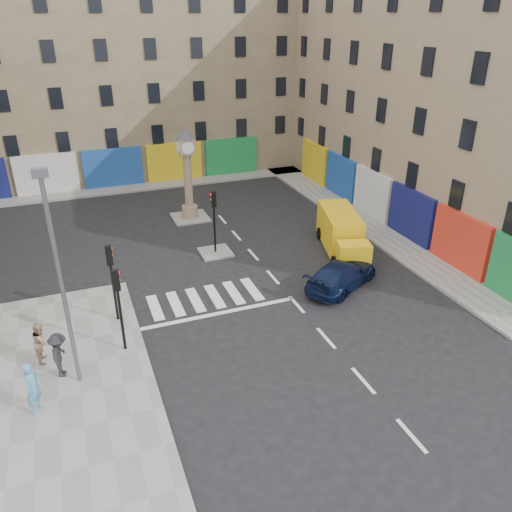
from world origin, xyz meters
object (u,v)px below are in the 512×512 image
navy_sedan (342,274)px  pedestrian_blue (33,387)px  yellow_van (342,233)px  traffic_light_left_far (111,271)px  traffic_light_left_near (118,297)px  lamp_post (59,272)px  clock_pillar (187,168)px  traffic_light_island (214,212)px  pedestrian_dark (60,355)px  pedestrian_tan (42,342)px

navy_sedan → pedestrian_blue: size_ratio=2.38×
yellow_van → pedestrian_blue: yellow_van is taller
traffic_light_left_far → pedestrian_blue: 6.17m
traffic_light_left_near → pedestrian_blue: bearing=-142.9°
lamp_post → clock_pillar: (8.20, 15.20, -1.24)m
traffic_light_island → pedestrian_dark: traffic_light_island is taller
lamp_post → yellow_van: bearing=24.4°
traffic_light_left_near → yellow_van: bearing=22.4°
traffic_light_left_far → clock_pillar: bearing=61.1°
traffic_light_island → pedestrian_dark: bearing=-135.4°
lamp_post → pedestrian_blue: size_ratio=4.11×
traffic_light_left_far → traffic_light_island: 8.30m
traffic_light_left_near → pedestrian_tan: (-3.13, 0.41, -1.60)m
clock_pillar → yellow_van: (7.12, -8.26, -2.44)m
pedestrian_blue → traffic_light_island: bearing=-18.1°
lamp_post → clock_pillar: lamp_post is taller
traffic_light_island → yellow_van: size_ratio=0.58×
pedestrian_blue → pedestrian_tan: size_ratio=1.16×
yellow_van → pedestrian_tan: size_ratio=3.67×
traffic_light_left_far → pedestrian_blue: traffic_light_left_far is taller
pedestrian_blue → clock_pillar: bearing=-5.6°
traffic_light_island → clock_pillar: bearing=90.0°
yellow_van → traffic_light_left_near: bearing=-141.3°
pedestrian_tan → pedestrian_dark: pedestrian_dark is taller
pedestrian_dark → traffic_light_island: bearing=-36.9°
traffic_light_left_near → traffic_light_island: bearing=51.1°
traffic_light_left_near → pedestrian_tan: traffic_light_left_near is taller
traffic_light_left_far → yellow_van: 13.86m
traffic_light_left_far → traffic_light_island: size_ratio=1.00×
traffic_light_island → traffic_light_left_near: bearing=-128.9°
pedestrian_tan → pedestrian_dark: (0.65, -1.25, 0.06)m
yellow_van → lamp_post: bearing=-139.3°
pedestrian_tan → traffic_light_left_near: bearing=-91.8°
pedestrian_tan → pedestrian_dark: bearing=-146.7°
clock_pillar → yellow_van: clock_pillar is taller
lamp_post → clock_pillar: size_ratio=1.36×
clock_pillar → traffic_light_left_far: bearing=-118.9°
traffic_light_left_far → traffic_light_left_near: bearing=-90.0°
yellow_van → traffic_light_left_far: bearing=-150.5°
traffic_light_left_far → lamp_post: bearing=-116.6°
traffic_light_left_near → pedestrian_dark: 3.03m
traffic_light_left_near → traffic_light_island: 10.03m
lamp_post → navy_sedan: 14.07m
clock_pillar → pedestrian_blue: 19.15m
pedestrian_dark → clock_pillar: bearing=-22.4°
clock_pillar → pedestrian_tan: 16.56m
traffic_light_left_far → pedestrian_dark: bearing=-127.3°
traffic_light_island → pedestrian_tan: traffic_light_island is taller
traffic_light_island → pedestrian_dark: 12.41m
traffic_light_island → lamp_post: size_ratio=0.45×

